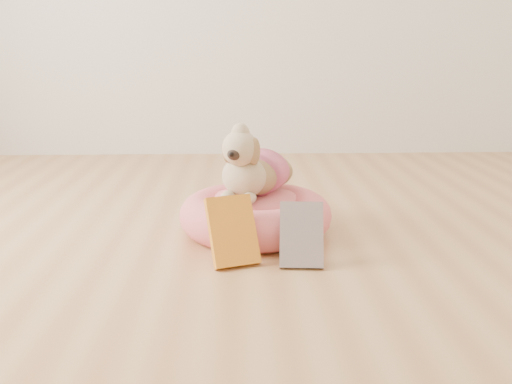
{
  "coord_description": "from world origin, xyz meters",
  "views": [
    {
      "loc": [
        0.16,
        -1.41,
        0.68
      ],
      "look_at": [
        0.23,
        0.57,
        0.17
      ],
      "focal_mm": 40.0,
      "sensor_mm": 36.0,
      "label": 1
    }
  ],
  "objects_px": {
    "dog": "(253,157)",
    "book_white": "(301,235)",
    "book_yellow": "(233,231)",
    "pet_bed": "(256,215)"
  },
  "relations": [
    {
      "from": "book_white",
      "to": "dog",
      "type": "bearing_deg",
      "value": 118.64
    },
    {
      "from": "pet_bed",
      "to": "book_yellow",
      "type": "bearing_deg",
      "value": -105.62
    },
    {
      "from": "pet_bed",
      "to": "dog",
      "type": "height_order",
      "value": "dog"
    },
    {
      "from": "dog",
      "to": "book_white",
      "type": "relative_size",
      "value": 1.83
    },
    {
      "from": "dog",
      "to": "book_white",
      "type": "height_order",
      "value": "dog"
    },
    {
      "from": "book_yellow",
      "to": "book_white",
      "type": "distance_m",
      "value": 0.22
    },
    {
      "from": "dog",
      "to": "book_yellow",
      "type": "xyz_separation_m",
      "value": [
        -0.07,
        -0.31,
        -0.18
      ]
    },
    {
      "from": "pet_bed",
      "to": "dog",
      "type": "relative_size",
      "value": 1.46
    },
    {
      "from": "pet_bed",
      "to": "book_yellow",
      "type": "distance_m",
      "value": 0.31
    },
    {
      "from": "pet_bed",
      "to": "dog",
      "type": "xyz_separation_m",
      "value": [
        -0.01,
        0.01,
        0.22
      ]
    }
  ]
}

